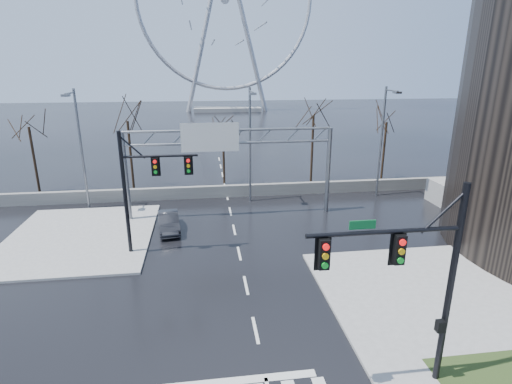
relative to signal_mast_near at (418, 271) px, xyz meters
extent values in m
plane|color=black|center=(-5.14, 4.04, -4.87)|extent=(260.00, 260.00, 0.00)
cube|color=gray|center=(4.86, 6.04, -4.80)|extent=(12.00, 10.00, 0.15)
cube|color=gray|center=(-16.14, 16.04, -4.80)|extent=(10.00, 12.00, 0.15)
cube|color=slate|center=(-5.14, 24.04, -4.32)|extent=(52.00, 0.50, 1.10)
cylinder|color=black|center=(1.36, 0.04, -0.87)|extent=(0.24, 0.24, 8.00)
cylinder|color=black|center=(-1.34, 0.04, 1.53)|extent=(5.40, 0.16, 0.16)
cube|color=black|center=(-0.84, -0.11, 0.93)|extent=(0.35, 0.28, 1.05)
cube|color=black|center=(-3.44, -0.11, 0.93)|extent=(0.35, 0.28, 1.05)
cylinder|color=black|center=(-12.14, 13.04, -0.87)|extent=(0.24, 0.24, 8.00)
cylinder|color=black|center=(-9.84, 13.04, 1.53)|extent=(4.60, 0.16, 0.16)
cube|color=black|center=(-10.14, 12.89, 0.93)|extent=(0.35, 0.28, 1.05)
cube|color=black|center=(-8.14, 12.89, 0.93)|extent=(0.35, 0.28, 1.05)
cylinder|color=slate|center=(-13.14, 19.04, -1.37)|extent=(0.36, 0.36, 7.00)
cylinder|color=slate|center=(2.86, 19.04, -1.37)|extent=(0.36, 0.36, 7.00)
cylinder|color=slate|center=(-5.14, 19.04, 2.13)|extent=(16.00, 0.20, 0.20)
cylinder|color=slate|center=(-5.14, 19.04, 1.13)|extent=(16.00, 0.20, 0.20)
cube|color=#0B5726|center=(-6.64, 18.89, 1.63)|extent=(4.20, 0.10, 2.00)
cube|color=silver|center=(-6.64, 18.83, 1.63)|extent=(4.40, 0.02, 2.20)
cylinder|color=slate|center=(-17.14, 22.54, 0.13)|extent=(0.20, 0.20, 10.00)
cylinder|color=slate|center=(-17.14, 21.44, 4.83)|extent=(0.12, 2.20, 0.12)
cube|color=slate|center=(-17.14, 20.44, 4.73)|extent=(0.50, 0.70, 0.18)
cylinder|color=slate|center=(-3.14, 22.54, 0.13)|extent=(0.20, 0.20, 10.00)
cylinder|color=slate|center=(-3.14, 21.44, 4.83)|extent=(0.12, 2.20, 0.12)
cube|color=slate|center=(-3.14, 20.44, 4.73)|extent=(0.50, 0.70, 0.18)
cylinder|color=slate|center=(8.86, 22.54, 0.13)|extent=(0.20, 0.20, 10.00)
cylinder|color=slate|center=(8.86, 21.44, 4.83)|extent=(0.12, 2.20, 0.12)
cube|color=slate|center=(8.86, 20.44, 4.73)|extent=(0.50, 0.70, 0.18)
cylinder|color=black|center=(-23.14, 28.04, -1.72)|extent=(0.24, 0.24, 6.30)
cylinder|color=black|center=(-14.14, 27.54, -1.50)|extent=(0.24, 0.24, 6.75)
cylinder|color=black|center=(-5.14, 28.54, -1.95)|extent=(0.24, 0.24, 5.85)
cylinder|color=black|center=(3.86, 27.54, -1.36)|extent=(0.24, 0.24, 7.02)
cylinder|color=black|center=(11.86, 28.04, -1.81)|extent=(0.24, 0.24, 6.12)
cube|color=gray|center=(-0.14, 99.04, -4.37)|extent=(18.00, 6.00, 1.00)
cylinder|color=#B2B2B7|center=(-7.14, 99.04, 9.13)|extent=(8.28, 1.20, 28.82)
cylinder|color=#B2B2B7|center=(6.86, 99.04, 9.13)|extent=(8.28, 1.20, 28.82)
imported|color=black|center=(-9.94, 16.54, -4.19)|extent=(1.99, 4.28, 1.36)
camera|label=1|loc=(-7.22, -11.49, 6.77)|focal=28.00mm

